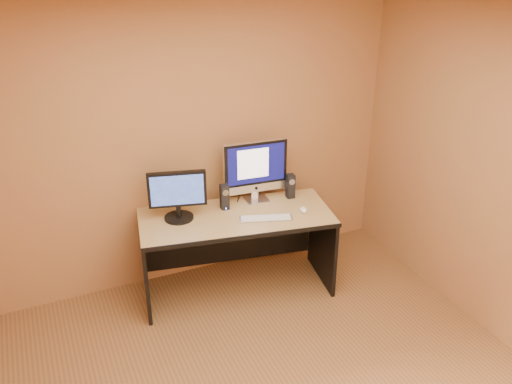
# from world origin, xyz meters

# --- Properties ---
(walls) EXTENTS (4.00, 4.00, 2.60)m
(walls) POSITION_xyz_m (0.00, 0.00, 1.30)
(walls) COLOR #995D3D
(walls) RESTS_ON ground
(ceiling) EXTENTS (4.00, 4.00, 0.00)m
(ceiling) POSITION_xyz_m (0.00, 0.00, 2.60)
(ceiling) COLOR white
(ceiling) RESTS_ON walls
(desk) EXTENTS (1.77, 1.01, 0.77)m
(desk) POSITION_xyz_m (0.30, 1.52, 0.39)
(desk) COLOR tan
(desk) RESTS_ON ground
(imac) EXTENTS (0.61, 0.27, 0.58)m
(imac) POSITION_xyz_m (0.58, 1.72, 1.06)
(imac) COLOR silver
(imac) RESTS_ON desk
(second_monitor) EXTENTS (0.55, 0.37, 0.44)m
(second_monitor) POSITION_xyz_m (-0.17, 1.66, 0.99)
(second_monitor) COLOR black
(second_monitor) RESTS_ON desk
(speaker_left) EXTENTS (0.08, 0.08, 0.23)m
(speaker_left) POSITION_xyz_m (0.26, 1.68, 0.89)
(speaker_left) COLOR black
(speaker_left) RESTS_ON desk
(speaker_right) EXTENTS (0.08, 0.08, 0.23)m
(speaker_right) POSITION_xyz_m (0.89, 1.65, 0.89)
(speaker_right) COLOR black
(speaker_right) RESTS_ON desk
(keyboard) EXTENTS (0.47, 0.26, 0.02)m
(keyboard) POSITION_xyz_m (0.51, 1.35, 0.78)
(keyboard) COLOR #AFB0B3
(keyboard) RESTS_ON desk
(mouse) EXTENTS (0.09, 0.12, 0.04)m
(mouse) POSITION_xyz_m (0.87, 1.34, 0.79)
(mouse) COLOR white
(mouse) RESTS_ON desk
(cable_a) EXTENTS (0.01, 0.23, 0.01)m
(cable_a) POSITION_xyz_m (0.65, 1.79, 0.78)
(cable_a) COLOR black
(cable_a) RESTS_ON desk
(cable_b) EXTENTS (0.10, 0.17, 0.01)m
(cable_b) POSITION_xyz_m (0.45, 1.83, 0.78)
(cable_b) COLOR black
(cable_b) RESTS_ON desk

